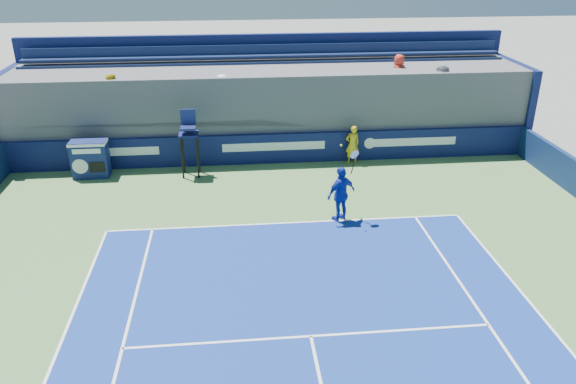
{
  "coord_description": "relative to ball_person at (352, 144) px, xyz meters",
  "views": [
    {
      "loc": [
        -1.51,
        -3.55,
        8.09
      ],
      "look_at": [
        0.0,
        11.5,
        1.25
      ],
      "focal_mm": 35.0,
      "sensor_mm": 36.0,
      "label": 1
    }
  ],
  "objects": [
    {
      "name": "stadium_seating",
      "position": [
        -3.03,
        2.37,
        1.06
      ],
      "size": [
        21.0,
        4.05,
        4.4
      ],
      "color": "#525257",
      "rests_on": "ground"
    },
    {
      "name": "match_clock",
      "position": [
        -9.89,
        -0.38,
        -0.04
      ],
      "size": [
        1.32,
        0.73,
        1.4
      ],
      "color": "#101B51",
      "rests_on": "ground"
    },
    {
      "name": "back_hoarding",
      "position": [
        -3.05,
        0.33,
        -0.18
      ],
      "size": [
        20.4,
        0.21,
        1.2
      ],
      "color": "#0B1242",
      "rests_on": "ground"
    },
    {
      "name": "umpire_chair",
      "position": [
        -6.22,
        -0.62,
        0.75
      ],
      "size": [
        0.71,
        0.71,
        2.48
      ],
      "color": "black",
      "rests_on": "ground"
    },
    {
      "name": "ball_person",
      "position": [
        0.0,
        0.0,
        0.0
      ],
      "size": [
        0.61,
        0.44,
        1.53
      ],
      "primitive_type": "imported",
      "rotation": [
        0.0,
        0.0,
        3.29
      ],
      "color": "gold",
      "rests_on": "apron"
    },
    {
      "name": "tennis_player",
      "position": [
        -1.36,
        -4.83,
        0.13
      ],
      "size": [
        1.13,
        0.9,
        2.57
      ],
      "color": "#142BA5",
      "rests_on": "apron"
    }
  ]
}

